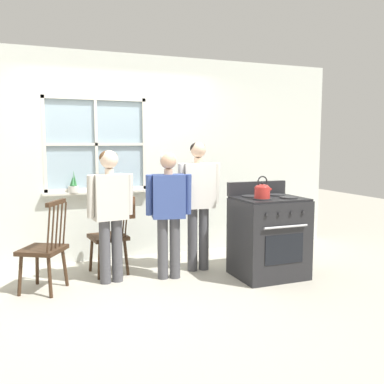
# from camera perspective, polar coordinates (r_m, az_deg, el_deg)

# --- Properties ---
(ground_plane) EXTENTS (16.00, 16.00, 0.00)m
(ground_plane) POSITION_cam_1_polar(r_m,az_deg,el_deg) (4.66, -5.59, -12.82)
(ground_plane) COLOR #B2AD9E
(wall_back) EXTENTS (6.40, 0.16, 2.70)m
(wall_back) POSITION_cam_1_polar(r_m,az_deg,el_deg) (5.76, -9.36, 4.42)
(wall_back) COLOR silver
(wall_back) RESTS_ON ground_plane
(chair_by_window) EXTENTS (0.45, 0.47, 0.96)m
(chair_by_window) POSITION_cam_1_polar(r_m,az_deg,el_deg) (5.18, -10.89, -5.86)
(chair_by_window) COLOR #3D2819
(chair_by_window) RESTS_ON ground_plane
(chair_near_wall) EXTENTS (0.56, 0.56, 0.96)m
(chair_near_wall) POSITION_cam_1_polar(r_m,az_deg,el_deg) (4.73, -19.09, -7.29)
(chair_near_wall) COLOR #3D2819
(chair_near_wall) RESTS_ON ground_plane
(person_elderly_left) EXTENTS (0.52, 0.26, 1.47)m
(person_elderly_left) POSITION_cam_1_polar(r_m,az_deg,el_deg) (4.75, -10.88, -1.58)
(person_elderly_left) COLOR #4C4C51
(person_elderly_left) RESTS_ON ground_plane
(person_teen_center) EXTENTS (0.53, 0.28, 1.43)m
(person_teen_center) POSITION_cam_1_polar(r_m,az_deg,el_deg) (4.82, -3.15, -1.75)
(person_teen_center) COLOR #4C4C51
(person_teen_center) RESTS_ON ground_plane
(person_adult_right) EXTENTS (0.53, 0.22, 1.55)m
(person_adult_right) POSITION_cam_1_polar(r_m,az_deg,el_deg) (5.12, 0.84, -0.39)
(person_adult_right) COLOR #4C4C51
(person_adult_right) RESTS_ON ground_plane
(stove) EXTENTS (0.77, 0.68, 1.08)m
(stove) POSITION_cam_1_polar(r_m,az_deg,el_deg) (5.04, 10.16, -5.82)
(stove) COLOR #232326
(stove) RESTS_ON ground_plane
(kettle) EXTENTS (0.21, 0.17, 0.25)m
(kettle) POSITION_cam_1_polar(r_m,az_deg,el_deg) (4.75, 9.35, 0.19)
(kettle) COLOR red
(kettle) RESTS_ON stove
(potted_plant) EXTENTS (0.13, 0.13, 0.28)m
(potted_plant) POSITION_cam_1_polar(r_m,az_deg,el_deg) (5.60, -15.54, 0.74)
(potted_plant) COLOR beige
(potted_plant) RESTS_ON wall_back
(handbag) EXTENTS (0.21, 0.23, 0.31)m
(handbag) POSITION_cam_1_polar(r_m,az_deg,el_deg) (5.19, -8.51, -1.87)
(handbag) COLOR brown
(handbag) RESTS_ON chair_by_window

